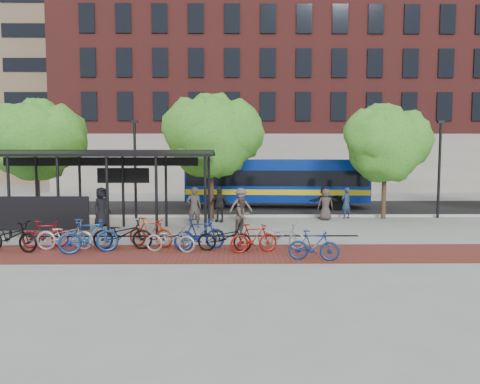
{
  "coord_description": "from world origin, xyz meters",
  "views": [
    {
      "loc": [
        -1.81,
        -20.91,
        3.53
      ],
      "look_at": [
        -1.54,
        1.16,
        1.6
      ],
      "focal_mm": 35.0,
      "sensor_mm": 36.0,
      "label": 1
    }
  ],
  "objects_px": {
    "bike_2": "(65,235)",
    "lamp_post_right": "(439,166)",
    "tree_c": "(387,141)",
    "bike_0": "(11,237)",
    "pedestrian_1": "(194,207)",
    "bike_6": "(170,239)",
    "bike_3": "(89,236)",
    "pedestrian_3": "(241,206)",
    "tree_a": "(38,137)",
    "bus_shelter": "(89,163)",
    "pedestrian_8": "(243,216)",
    "bus": "(276,180)",
    "bike_9": "(254,238)",
    "bike_8": "(225,237)",
    "pedestrian_7": "(346,203)",
    "bike_10": "(281,235)",
    "bike_7": "(200,234)",
    "bike_4": "(123,234)",
    "bike_1": "(45,234)",
    "bike_11": "(314,245)",
    "pedestrian_4": "(219,205)",
    "lamp_post_left": "(135,166)",
    "bike_5": "(151,232)",
    "tree_b": "(213,133)",
    "pedestrian_0": "(102,207)",
    "pedestrian_5": "(325,202)",
    "pedestrian_6": "(326,204)"
  },
  "relations": [
    {
      "from": "tree_a",
      "to": "bike_10",
      "type": "bearing_deg",
      "value": -32.24
    },
    {
      "from": "pedestrian_0",
      "to": "bus",
      "type": "bearing_deg",
      "value": -15.3
    },
    {
      "from": "lamp_post_right",
      "to": "bike_5",
      "type": "relative_size",
      "value": 2.84
    },
    {
      "from": "bike_2",
      "to": "lamp_post_right",
      "type": "bearing_deg",
      "value": -65.37
    },
    {
      "from": "tree_a",
      "to": "bike_7",
      "type": "height_order",
      "value": "tree_a"
    },
    {
      "from": "tree_c",
      "to": "bike_0",
      "type": "relative_size",
      "value": 2.85
    },
    {
      "from": "pedestrian_3",
      "to": "bike_4",
      "type": "bearing_deg",
      "value": -137.39
    },
    {
      "from": "bike_7",
      "to": "pedestrian_8",
      "type": "height_order",
      "value": "pedestrian_8"
    },
    {
      "from": "bus_shelter",
      "to": "bike_5",
      "type": "bearing_deg",
      "value": -46.0
    },
    {
      "from": "pedestrian_8",
      "to": "bus",
      "type": "bearing_deg",
      "value": 31.68
    },
    {
      "from": "tree_a",
      "to": "pedestrian_6",
      "type": "height_order",
      "value": "tree_a"
    },
    {
      "from": "pedestrian_8",
      "to": "tree_c",
      "type": "bearing_deg",
      "value": -12.55
    },
    {
      "from": "bike_9",
      "to": "pedestrian_3",
      "type": "height_order",
      "value": "pedestrian_3"
    },
    {
      "from": "bus",
      "to": "tree_a",
      "type": "bearing_deg",
      "value": -155.48
    },
    {
      "from": "bike_7",
      "to": "pedestrian_5",
      "type": "xyz_separation_m",
      "value": [
        5.99,
        7.84,
        0.29
      ]
    },
    {
      "from": "bike_8",
      "to": "pedestrian_1",
      "type": "bearing_deg",
      "value": 22.11
    },
    {
      "from": "lamp_post_left",
      "to": "bike_2",
      "type": "distance_m",
      "value": 8.25
    },
    {
      "from": "tree_b",
      "to": "bike_9",
      "type": "height_order",
      "value": "tree_b"
    },
    {
      "from": "lamp_post_left",
      "to": "bike_2",
      "type": "height_order",
      "value": "lamp_post_left"
    },
    {
      "from": "bike_7",
      "to": "pedestrian_4",
      "type": "bearing_deg",
      "value": -25.21
    },
    {
      "from": "bike_9",
      "to": "pedestrian_8",
      "type": "relative_size",
      "value": 1.04
    },
    {
      "from": "pedestrian_8",
      "to": "pedestrian_3",
      "type": "bearing_deg",
      "value": 45.53
    },
    {
      "from": "tree_a",
      "to": "pedestrian_1",
      "type": "distance_m",
      "value": 9.28
    },
    {
      "from": "tree_c",
      "to": "bike_11",
      "type": "bearing_deg",
      "value": -119.54
    },
    {
      "from": "bike_0",
      "to": "pedestrian_0",
      "type": "relative_size",
      "value": 1.13
    },
    {
      "from": "bike_3",
      "to": "pedestrian_3",
      "type": "bearing_deg",
      "value": -59.72
    },
    {
      "from": "pedestrian_0",
      "to": "pedestrian_5",
      "type": "xyz_separation_m",
      "value": [
        10.98,
        2.54,
        -0.06
      ]
    },
    {
      "from": "bike_4",
      "to": "bike_1",
      "type": "bearing_deg",
      "value": 82.24
    },
    {
      "from": "bus",
      "to": "pedestrian_8",
      "type": "bearing_deg",
      "value": -99.61
    },
    {
      "from": "bike_3",
      "to": "bike_5",
      "type": "relative_size",
      "value": 1.12
    },
    {
      "from": "bus_shelter",
      "to": "pedestrian_5",
      "type": "height_order",
      "value": "bus_shelter"
    },
    {
      "from": "lamp_post_left",
      "to": "bus",
      "type": "height_order",
      "value": "lamp_post_left"
    },
    {
      "from": "pedestrian_1",
      "to": "tree_b",
      "type": "bearing_deg",
      "value": -111.24
    },
    {
      "from": "bike_0",
      "to": "bus_shelter",
      "type": "bearing_deg",
      "value": -8.1
    },
    {
      "from": "bus_shelter",
      "to": "pedestrian_3",
      "type": "relative_size",
      "value": 6.08
    },
    {
      "from": "pedestrian_0",
      "to": "bike_10",
      "type": "bearing_deg",
      "value": -86.95
    },
    {
      "from": "bike_2",
      "to": "bike_3",
      "type": "relative_size",
      "value": 1.0
    },
    {
      "from": "tree_b",
      "to": "pedestrian_7",
      "type": "bearing_deg",
      "value": 0.49
    },
    {
      "from": "bike_3",
      "to": "bike_5",
      "type": "xyz_separation_m",
      "value": [
        1.96,
        1.05,
        -0.07
      ]
    },
    {
      "from": "bike_8",
      "to": "bike_9",
      "type": "distance_m",
      "value": 1.05
    },
    {
      "from": "pedestrian_0",
      "to": "tree_b",
      "type": "bearing_deg",
      "value": -29.36
    },
    {
      "from": "lamp_post_right",
      "to": "bike_2",
      "type": "bearing_deg",
      "value": -154.94
    },
    {
      "from": "pedestrian_1",
      "to": "bike_6",
      "type": "bearing_deg",
      "value": 80.4
    },
    {
      "from": "tree_a",
      "to": "bus",
      "type": "relative_size",
      "value": 0.55
    },
    {
      "from": "bike_1",
      "to": "bike_6",
      "type": "distance_m",
      "value": 4.77
    },
    {
      "from": "bike_8",
      "to": "pedestrian_1",
      "type": "distance_m",
      "value": 5.44
    },
    {
      "from": "bike_2",
      "to": "bike_10",
      "type": "distance_m",
      "value": 7.79
    },
    {
      "from": "bike_0",
      "to": "pedestrian_7",
      "type": "relative_size",
      "value": 1.27
    },
    {
      "from": "bike_2",
      "to": "bike_9",
      "type": "bearing_deg",
      "value": -95.19
    },
    {
      "from": "bike_2",
      "to": "lamp_post_left",
      "type": "bearing_deg",
      "value": -6.82
    }
  ]
}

